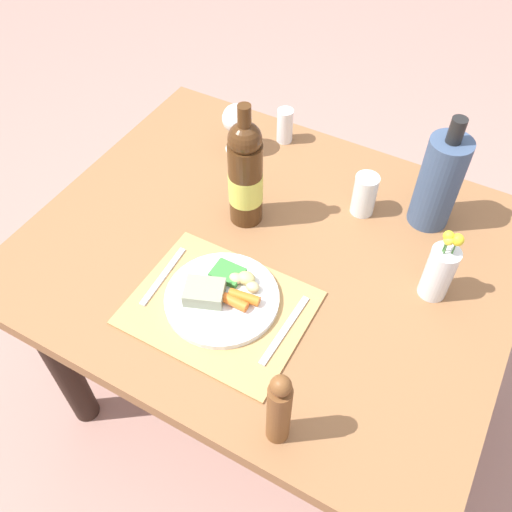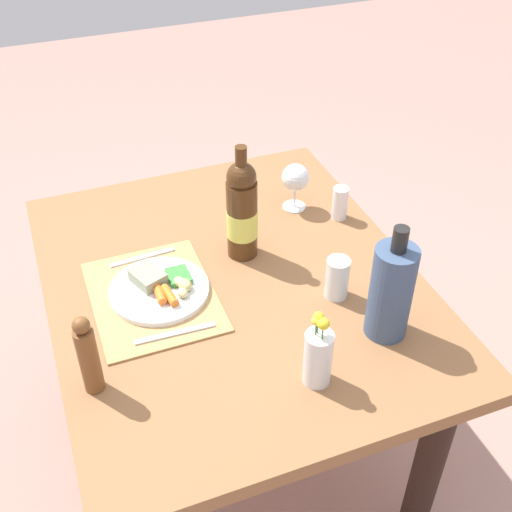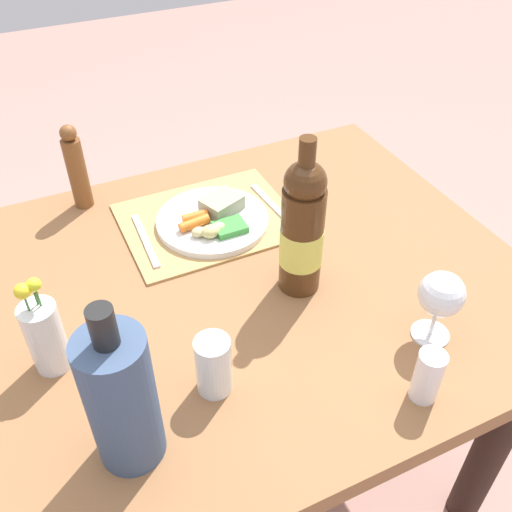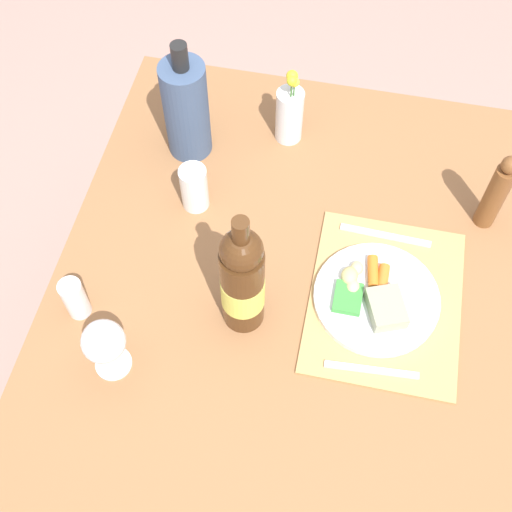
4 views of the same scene
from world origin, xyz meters
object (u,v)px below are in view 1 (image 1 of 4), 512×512
Objects in this scene: cooler_bottle at (439,182)px; salt_shaker at (285,126)px; water_tumbler at (364,197)px; wine_bottle at (245,175)px; dining_table at (268,277)px; knife at (285,329)px; pepper_mill at (279,410)px; fork at (163,276)px; wine_glass at (237,120)px; flower_vase at (440,271)px; dinner_plate at (222,295)px.

cooler_bottle reaches higher than salt_shaker.
wine_bottle reaches higher than water_tumbler.
knife reaches higher than dining_table.
knife is at bearing 113.44° from pepper_mill.
wine_glass is at bearing 96.13° from fork.
wine_glass is at bearing 125.26° from pepper_mill.
dining_table is at bearing -123.37° from water_tumbler.
wine_glass is (-0.64, 0.23, 0.02)m from flower_vase.
knife is 1.00× the size of flower_vase.
pepper_mill is (0.33, -0.47, -0.04)m from wine_bottle.
pepper_mill is (0.40, -0.20, 0.09)m from fork.
pepper_mill reaches higher than water_tumbler.
flower_vase is at bearing -0.38° from wine_bottle.
salt_shaker reaches higher than dinner_plate.
water_tumbler is (0.17, 0.42, 0.03)m from dinner_plate.
cooler_bottle is (0.16, 0.48, 0.12)m from knife.
wine_glass is (-0.49, 0.69, 0.00)m from pepper_mill.
dinner_plate is at bearing -179.65° from knife.
pepper_mill is 1.06× the size of flower_vase.
cooler_bottle is at bearing 28.01° from wine_bottle.
dinner_plate is (-0.02, -0.19, 0.14)m from dining_table.
wine_glass is (-0.40, 0.49, 0.09)m from knife.
water_tumbler is 0.37× the size of cooler_bottle.
dinner_plate is 0.45m from water_tumbler.
water_tumbler is at bearing 33.17° from wine_bottle.
dining_table is 0.27m from knife.
knife is 0.52m from cooler_bottle.
flower_vase reaches higher than fork.
pepper_mill is 0.85m from wine_glass.
cooler_bottle is at bearing 18.71° from water_tumbler.
fork is 0.92× the size of flower_vase.
wine_bottle is at bearing 71.58° from fork.
dining_table is 6.38× the size of fork.
wine_bottle is at bearing 135.30° from knife.
wine_glass is (-0.41, 0.06, 0.05)m from water_tumbler.
fork is 0.31m from wine_bottle.
cooler_bottle is 0.56m from wine_glass.
pepper_mill is (0.08, -0.63, 0.05)m from water_tumbler.
pepper_mill is at bearing -63.77° from salt_shaker.
salt_shaker is at bearing 148.80° from flower_vase.
dining_table is at bearing -48.41° from wine_glass.
cooler_bottle reaches higher than pepper_mill.
knife is 0.64× the size of cooler_bottle.
dining_table is 0.29m from fork.
wine_bottle is at bearing 108.04° from dinner_plate.
fork is at bearing -126.61° from water_tumbler.
fork is 0.60m from salt_shaker.
flower_vase is at bearing 71.66° from pepper_mill.
water_tumbler reaches higher than dining_table.
water_tumbler is at bearing 49.59° from fork.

